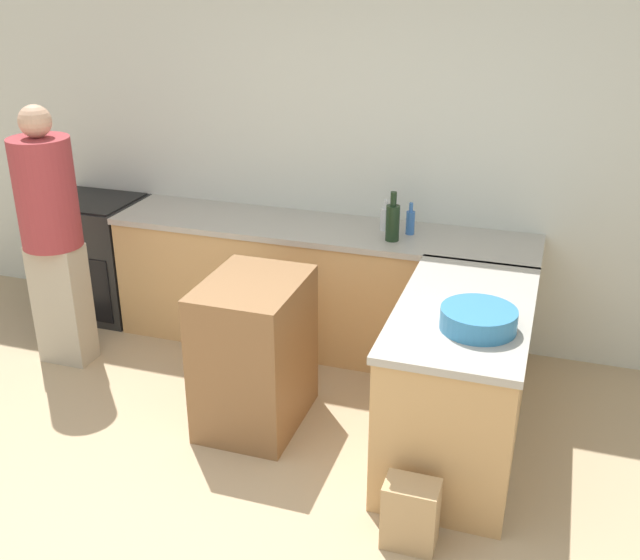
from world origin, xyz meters
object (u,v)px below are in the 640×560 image
wine_bottle_dark (393,221)px  vinegar_bottle_clear (385,218)px  range_oven (97,256)px  island_table (255,353)px  person_by_range (51,230)px  mixing_bowl (478,319)px  water_bottle_blue (410,222)px  paper_bag (411,514)px

wine_bottle_dark → vinegar_bottle_clear: size_ratio=1.55×
range_oven → island_table: bearing=-30.7°
island_table → wine_bottle_dark: bearing=57.7°
range_oven → island_table: size_ratio=1.00×
island_table → wine_bottle_dark: wine_bottle_dark is taller
person_by_range → wine_bottle_dark: bearing=17.0°
island_table → mixing_bowl: (1.26, -0.16, 0.49)m
water_bottle_blue → vinegar_bottle_clear: size_ratio=1.02×
range_oven → paper_bag: range_oven is taller
mixing_bowl → wine_bottle_dark: (-0.68, 1.08, 0.07)m
wine_bottle_dark → range_oven: bearing=177.3°
mixing_bowl → paper_bag: (-0.18, -0.57, -0.77)m
range_oven → mixing_bowl: (2.98, -1.19, 0.49)m
water_bottle_blue → vinegar_bottle_clear: bearing=172.3°
range_oven → person_by_range: 0.92m
water_bottle_blue → person_by_range: 2.31m
island_table → paper_bag: size_ratio=2.62×
range_oven → water_bottle_blue: (2.39, 0.04, 0.52)m
range_oven → vinegar_bottle_clear: 2.28m
range_oven → paper_bag: 3.33m
water_bottle_blue → island_table: bearing=-121.8°
vinegar_bottle_clear → paper_bag: size_ratio=0.61×
water_bottle_blue → person_by_range: bearing=-159.9°
island_table → person_by_range: size_ratio=0.52×
island_table → paper_bag: island_table is taller
range_oven → water_bottle_blue: water_bottle_blue is taller
mixing_bowl → water_bottle_blue: (-0.59, 1.23, 0.03)m
water_bottle_blue → paper_bag: (0.42, -1.80, -0.80)m
vinegar_bottle_clear → person_by_range: person_by_range is taller
vinegar_bottle_clear → water_bottle_blue: bearing=-7.7°
range_oven → paper_bag: bearing=-32.1°
mixing_bowl → range_oven: bearing=158.3°
mixing_bowl → water_bottle_blue: 1.37m
wine_bottle_dark → paper_bag: wine_bottle_dark is taller
mixing_bowl → vinegar_bottle_clear: size_ratio=1.79×
paper_bag → range_oven: bearing=147.9°
island_table → person_by_range: 1.61m
island_table → water_bottle_blue: water_bottle_blue is taller
wine_bottle_dark → water_bottle_blue: bearing=61.4°
island_table → wine_bottle_dark: (0.58, 0.92, 0.56)m
wine_bottle_dark → person_by_range: size_ratio=0.18×
wine_bottle_dark → water_bottle_blue: 0.18m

